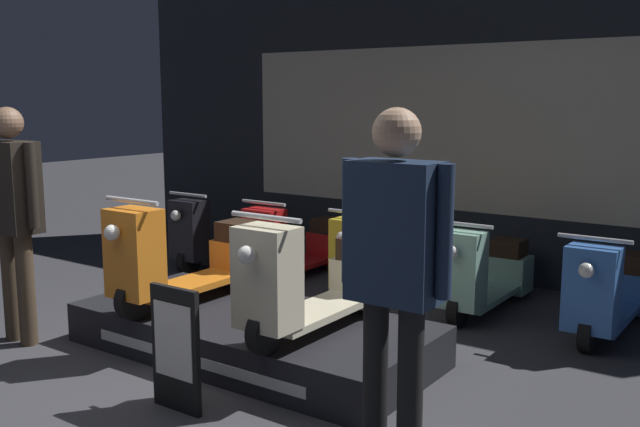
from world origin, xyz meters
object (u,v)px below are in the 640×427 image
scooter_backrow_3 (484,274)px  scooter_backrow_4 (608,292)px  scooter_backrow_1 (296,246)px  scooter_backrow_0 (222,235)px  person_right_browsing (395,258)px  price_sign_board (176,349)px  scooter_display_right (316,283)px  person_left_browsing (13,204)px  scooter_display_left (187,260)px  scooter_backrow_2 (382,259)px

scooter_backrow_3 → scooter_backrow_4: (1.04, 0.00, 0.00)m
scooter_backrow_1 → scooter_backrow_0: bearing=180.0°
person_right_browsing → price_sign_board: 1.56m
scooter_backrow_1 → person_right_browsing: person_right_browsing is taller
scooter_backrow_3 → price_sign_board: (-0.73, -2.97, 0.05)m
scooter_display_right → person_right_browsing: (1.04, -0.79, 0.46)m
scooter_backrow_0 → scooter_backrow_1: (1.04, 0.00, 0.00)m
person_left_browsing → scooter_backrow_1: bearing=79.2°
scooter_display_left → price_sign_board: size_ratio=1.98×
scooter_display_left → scooter_backrow_1: (-0.48, 2.02, -0.30)m
scooter_backrow_4 → person_right_browsing: 2.93m
scooter_backrow_3 → scooter_backrow_4: size_ratio=1.00×
scooter_display_right → scooter_backrow_4: bearing=55.0°
scooter_display_right → price_sign_board: (-0.35, -0.96, -0.25)m
scooter_backrow_0 → scooter_backrow_2: (2.07, 0.00, 0.00)m
scooter_display_left → scooter_backrow_3: (1.59, 2.02, -0.30)m
scooter_backrow_1 → person_left_browsing: person_left_browsing is taller
scooter_backrow_2 → scooter_backrow_3: same height
scooter_backrow_0 → person_right_browsing: bearing=-36.7°
scooter_display_left → person_left_browsing: bearing=-142.2°
scooter_backrow_2 → person_left_browsing: 3.30m
scooter_backrow_3 → scooter_display_right: bearing=-100.6°
scooter_backrow_3 → price_sign_board: 3.06m
scooter_backrow_0 → scooter_backrow_1: size_ratio=1.00×
scooter_display_right → scooter_backrow_4: 2.48m
scooter_backrow_2 → person_right_browsing: person_right_browsing is taller
scooter_display_right → person_left_browsing: 2.41m
scooter_backrow_3 → person_left_browsing: size_ratio=0.84×
scooter_backrow_4 → scooter_backrow_0: bearing=180.0°
person_left_browsing → person_right_browsing: person_right_browsing is taller
scooter_display_right → scooter_backrow_3: 2.08m
scooter_backrow_2 → scooter_backrow_0: bearing=180.0°
scooter_display_right → scooter_backrow_3: (0.38, 2.02, -0.30)m
person_left_browsing → person_right_browsing: (3.27, 0.00, 0.02)m
scooter_backrow_1 → person_left_browsing: (-0.54, -2.81, 0.74)m
scooter_backrow_2 → person_left_browsing: size_ratio=0.84×
person_left_browsing → price_sign_board: 2.01m
scooter_display_left → price_sign_board: bearing=-47.9°
scooter_backrow_4 → scooter_display_left: bearing=-142.4°
scooter_backrow_0 → scooter_display_left: bearing=-53.1°
scooter_display_left → scooter_backrow_1: size_ratio=1.00×
person_left_browsing → price_sign_board: bearing=-5.1°
scooter_display_left → scooter_backrow_4: size_ratio=1.00×
scooter_display_right → scooter_backrow_2: scooter_display_right is taller
scooter_backrow_3 → price_sign_board: bearing=-103.7°
scooter_display_left → scooter_backrow_1: 2.10m
scooter_backrow_3 → person_right_browsing: 2.98m
scooter_backrow_1 → scooter_backrow_4: size_ratio=1.00×
scooter_display_right → scooter_display_left: bearing=180.0°
scooter_backrow_4 → person_left_browsing: (-3.64, -2.81, 0.74)m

